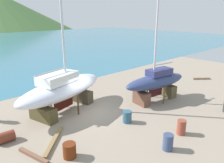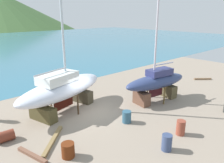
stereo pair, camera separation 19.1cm
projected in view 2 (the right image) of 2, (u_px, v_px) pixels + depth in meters
The scene contains 12 objects.
ground_plane at pixel (150, 143), 12.04m from camera, with size 48.62×48.62×0.00m, color gray.
headland_hill at pixel (0, 26), 124.82m from camera, with size 156.06×156.06×39.48m, color #416534.
sailboat_small_center at pixel (62, 88), 15.66m from camera, with size 8.17×4.51×12.41m.
sailboat_large_starboard at pixel (156, 82), 17.52m from camera, with size 6.28×2.61×9.00m.
barrel_tipped_right at pixel (5, 136), 12.12m from camera, with size 0.61×0.61×0.94m, color brown.
barrel_by_slipway at pixel (68, 150), 10.75m from camera, with size 0.66×0.66×0.76m, color #5E270F.
barrel_rust_near at pixel (127, 117), 14.21m from camera, with size 0.59×0.59×0.80m, color #2D566D.
barrel_rust_mid at pixel (167, 143), 11.27m from camera, with size 0.54×0.54×0.90m, color #36456A.
barrel_ochre at pixel (181, 128), 12.75m from camera, with size 0.52×0.52×0.90m, color brown.
timber_long_aft at pixel (32, 155), 10.85m from camera, with size 2.12×0.20×0.17m, color brown.
timber_long_fore at pixel (53, 141), 12.10m from camera, with size 3.07×0.23×0.16m, color olive.
timber_short_skew at pixel (203, 79), 23.58m from camera, with size 1.88×0.21×0.19m, color #806347.
Camera 2 is at (-8.59, -11.91, 6.88)m, focal length 34.55 mm.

